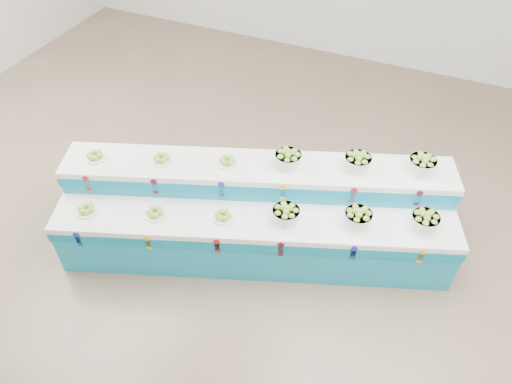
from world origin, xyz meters
TOP-DOWN VIEW (x-y plane):
  - ground at (0.00, 0.00)m, footprint 10.00×10.00m
  - display_stand at (0.81, 0.07)m, footprint 4.50×2.53m
  - plate_lower_left at (-0.81, -0.79)m, footprint 0.29×0.29m
  - plate_lower_mid at (-0.10, -0.54)m, footprint 0.29×0.29m
  - plate_lower_right at (0.58, -0.30)m, footprint 0.29×0.29m
  - basket_lower_left at (1.21, -0.07)m, footprint 0.37×0.37m
  - basket_lower_mid at (1.91, 0.18)m, footprint 0.37×0.37m
  - basket_lower_right at (2.56, 0.41)m, footprint 0.37×0.37m
  - plate_upper_left at (-0.99, -0.28)m, footprint 0.29×0.29m
  - plate_upper_mid at (-0.29, -0.03)m, footprint 0.29×0.29m
  - plate_upper_right at (0.40, 0.21)m, footprint 0.29×0.29m
  - basket_upper_left at (1.03, 0.44)m, footprint 0.37×0.37m
  - basket_upper_mid at (1.73, 0.69)m, footprint 0.37×0.37m
  - basket_upper_right at (2.37, 0.92)m, footprint 0.37×0.37m

SIDE VIEW (x-z plane):
  - ground at x=0.00m, z-range 0.00..0.00m
  - display_stand at x=0.81m, z-range 0.00..1.02m
  - plate_lower_left at x=-0.81m, z-range 0.72..0.81m
  - plate_lower_mid at x=-0.10m, z-range 0.72..0.81m
  - plate_lower_right at x=0.58m, z-range 0.72..0.81m
  - basket_lower_left at x=1.21m, z-range 0.72..0.94m
  - basket_lower_mid at x=1.91m, z-range 0.72..0.94m
  - basket_lower_right at x=2.56m, z-range 0.72..0.94m
  - plate_upper_left at x=-0.99m, z-range 1.02..1.11m
  - plate_upper_mid at x=-0.29m, z-range 1.02..1.11m
  - plate_upper_right at x=0.40m, z-range 1.02..1.11m
  - basket_upper_left at x=1.03m, z-range 1.02..1.24m
  - basket_upper_mid at x=1.73m, z-range 1.02..1.24m
  - basket_upper_right at x=2.37m, z-range 1.02..1.24m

